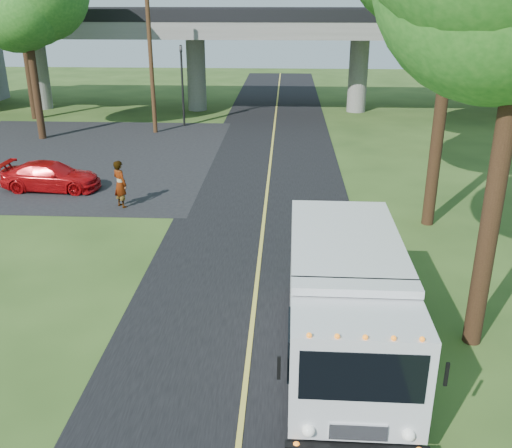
# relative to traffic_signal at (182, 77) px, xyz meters

# --- Properties ---
(ground) EXTENTS (120.00, 120.00, 0.00)m
(ground) POSITION_rel_traffic_signal_xyz_m (6.00, -26.00, -3.20)
(ground) COLOR #2C4619
(ground) RESTS_ON ground
(road) EXTENTS (7.00, 90.00, 0.02)m
(road) POSITION_rel_traffic_signal_xyz_m (6.00, -16.00, -3.19)
(road) COLOR black
(road) RESTS_ON ground
(parking_lot) EXTENTS (16.00, 18.00, 0.01)m
(parking_lot) POSITION_rel_traffic_signal_xyz_m (-5.00, -8.00, -3.19)
(parking_lot) COLOR black
(parking_lot) RESTS_ON ground
(lane_line) EXTENTS (0.12, 90.00, 0.01)m
(lane_line) POSITION_rel_traffic_signal_xyz_m (6.00, -16.00, -3.17)
(lane_line) COLOR gold
(lane_line) RESTS_ON road
(overpass) EXTENTS (54.00, 10.00, 7.30)m
(overpass) POSITION_rel_traffic_signal_xyz_m (6.00, 6.00, 1.36)
(overpass) COLOR slate
(overpass) RESTS_ON ground
(traffic_signal) EXTENTS (0.18, 0.22, 5.20)m
(traffic_signal) POSITION_rel_traffic_signal_xyz_m (0.00, 0.00, 0.00)
(traffic_signal) COLOR black
(traffic_signal) RESTS_ON ground
(utility_pole) EXTENTS (1.60, 0.26, 9.00)m
(utility_pole) POSITION_rel_traffic_signal_xyz_m (-1.50, -2.00, 1.40)
(utility_pole) COLOR #472D19
(utility_pole) RESTS_ON ground
(tree_left_far) EXTENTS (5.26, 5.16, 9.89)m
(tree_left_far) POSITION_rel_traffic_signal_xyz_m (-10.79, 1.84, 4.25)
(tree_left_far) COLOR #382314
(tree_left_far) RESTS_ON ground
(step_van) EXTENTS (2.60, 6.91, 2.89)m
(step_van) POSITION_rel_traffic_signal_xyz_m (8.20, -26.02, -1.63)
(step_van) COLOR silver
(step_van) RESTS_ON ground
(red_sedan) EXTENTS (4.38, 1.92, 1.25)m
(red_sedan) POSITION_rel_traffic_signal_xyz_m (-3.56, -13.72, -2.57)
(red_sedan) COLOR #B00A0D
(red_sedan) RESTS_ON ground
(pedestrian) EXTENTS (0.84, 0.82, 1.95)m
(pedestrian) POSITION_rel_traffic_signal_xyz_m (0.14, -15.79, -2.22)
(pedestrian) COLOR gray
(pedestrian) RESTS_ON ground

